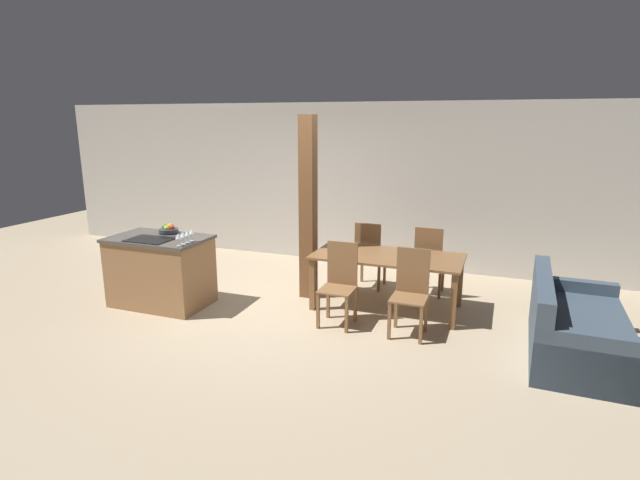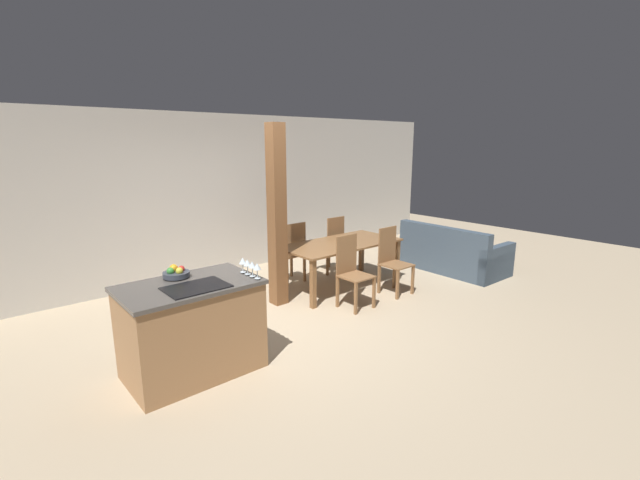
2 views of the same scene
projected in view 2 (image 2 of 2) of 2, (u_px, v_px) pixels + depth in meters
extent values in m
plane|color=tan|center=(295.00, 322.00, 5.43)|extent=(16.00, 16.00, 0.00)
cube|color=beige|center=(198.00, 197.00, 7.03)|extent=(11.20, 0.08, 2.70)
cube|color=#9E7047|center=(192.00, 330.00, 4.17)|extent=(1.24, 0.77, 0.88)
cube|color=#4C4742|center=(189.00, 285.00, 4.07)|extent=(1.28, 0.81, 0.04)
cube|color=black|center=(196.00, 287.00, 3.94)|extent=(0.56, 0.40, 0.01)
cylinder|color=#383D47|center=(176.00, 274.00, 4.22)|extent=(0.26, 0.26, 0.05)
sphere|color=red|center=(181.00, 269.00, 4.25)|extent=(0.06, 0.06, 0.06)
sphere|color=gold|center=(173.00, 268.00, 4.25)|extent=(0.08, 0.08, 0.08)
sphere|color=#3D8E38|center=(170.00, 271.00, 4.17)|extent=(0.07, 0.07, 0.07)
sphere|color=yellow|center=(179.00, 271.00, 4.18)|extent=(0.07, 0.07, 0.07)
cylinder|color=silver|center=(258.00, 278.00, 4.18)|extent=(0.06, 0.06, 0.00)
cylinder|color=silver|center=(257.00, 274.00, 4.17)|extent=(0.01, 0.01, 0.09)
cone|color=silver|center=(257.00, 266.00, 4.15)|extent=(0.08, 0.08, 0.06)
cylinder|color=silver|center=(253.00, 276.00, 4.24)|extent=(0.06, 0.06, 0.00)
cylinder|color=silver|center=(252.00, 272.00, 4.23)|extent=(0.01, 0.01, 0.09)
cone|color=silver|center=(252.00, 264.00, 4.22)|extent=(0.08, 0.08, 0.06)
cylinder|color=silver|center=(248.00, 274.00, 4.31)|extent=(0.06, 0.06, 0.00)
cylinder|color=silver|center=(248.00, 270.00, 4.30)|extent=(0.01, 0.01, 0.09)
cone|color=silver|center=(247.00, 262.00, 4.28)|extent=(0.08, 0.08, 0.06)
cylinder|color=silver|center=(243.00, 272.00, 4.38)|extent=(0.06, 0.06, 0.00)
cylinder|color=silver|center=(243.00, 268.00, 4.37)|extent=(0.01, 0.01, 0.09)
cone|color=silver|center=(243.00, 261.00, 4.35)|extent=(0.08, 0.08, 0.06)
cube|color=brown|center=(341.00, 243.00, 6.60)|extent=(1.91, 0.93, 0.03)
cube|color=brown|center=(313.00, 284.00, 5.83)|extent=(0.07, 0.07, 0.69)
cube|color=brown|center=(397.00, 261.00, 6.95)|extent=(0.07, 0.07, 0.69)
cube|color=brown|center=(279.00, 271.00, 6.41)|extent=(0.07, 0.07, 0.69)
cube|color=brown|center=(361.00, 252.00, 7.54)|extent=(0.07, 0.07, 0.69)
cube|color=brown|center=(356.00, 276.00, 5.82)|extent=(0.40, 0.40, 0.02)
cube|color=brown|center=(347.00, 254.00, 5.90)|extent=(0.38, 0.02, 0.53)
cube|color=brown|center=(356.00, 299.00, 5.63)|extent=(0.04, 0.04, 0.44)
cube|color=brown|center=(374.00, 293.00, 5.86)|extent=(0.04, 0.04, 0.44)
cube|color=brown|center=(337.00, 292.00, 5.89)|extent=(0.04, 0.04, 0.44)
cube|color=brown|center=(356.00, 286.00, 6.12)|extent=(0.04, 0.04, 0.44)
cube|color=brown|center=(396.00, 265.00, 6.37)|extent=(0.40, 0.40, 0.02)
cube|color=brown|center=(387.00, 245.00, 6.45)|extent=(0.38, 0.02, 0.53)
cube|color=brown|center=(397.00, 285.00, 6.18)|extent=(0.04, 0.04, 0.44)
cube|color=brown|center=(413.00, 280.00, 6.40)|extent=(0.04, 0.04, 0.44)
cube|color=brown|center=(379.00, 279.00, 6.44)|extent=(0.04, 0.04, 0.44)
cube|color=brown|center=(394.00, 274.00, 6.66)|extent=(0.04, 0.04, 0.44)
cube|color=brown|center=(289.00, 255.00, 6.95)|extent=(0.40, 0.40, 0.02)
cube|color=brown|center=(296.00, 240.00, 6.75)|extent=(0.38, 0.02, 0.53)
cube|color=brown|center=(291.00, 264.00, 7.25)|extent=(0.04, 0.04, 0.44)
cube|color=brown|center=(274.00, 268.00, 7.02)|extent=(0.04, 0.04, 0.44)
cube|color=brown|center=(304.00, 268.00, 6.98)|extent=(0.04, 0.04, 0.44)
cube|color=brown|center=(287.00, 273.00, 6.76)|extent=(0.04, 0.04, 0.44)
cube|color=brown|center=(328.00, 246.00, 7.50)|extent=(0.40, 0.40, 0.02)
cube|color=brown|center=(336.00, 233.00, 7.29)|extent=(0.38, 0.02, 0.53)
cube|color=brown|center=(329.00, 255.00, 7.79)|extent=(0.04, 0.04, 0.44)
cube|color=brown|center=(314.00, 259.00, 7.57)|extent=(0.04, 0.04, 0.44)
cube|color=brown|center=(342.00, 259.00, 7.53)|extent=(0.04, 0.04, 0.44)
cube|color=brown|center=(327.00, 263.00, 7.30)|extent=(0.04, 0.04, 0.44)
cube|color=#3D4C5B|center=(454.00, 257.00, 7.63)|extent=(0.95, 1.77, 0.45)
cube|color=#3D4C5B|center=(443.00, 238.00, 7.30)|extent=(0.20, 1.76, 0.38)
cube|color=#3D4C5B|center=(497.00, 263.00, 7.00)|extent=(0.91, 0.16, 0.59)
cube|color=#3D4C5B|center=(418.00, 245.00, 8.22)|extent=(0.91, 0.16, 0.59)
cube|color=brown|center=(277.00, 217.00, 5.81)|extent=(0.20, 0.20, 2.49)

